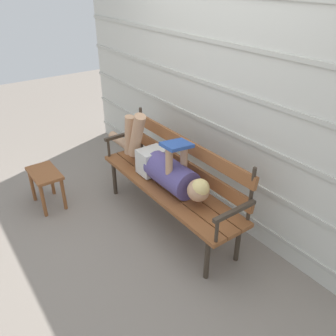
# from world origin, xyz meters

# --- Properties ---
(ground_plane) EXTENTS (12.00, 12.00, 0.00)m
(ground_plane) POSITION_xyz_m (0.00, 0.00, 0.00)
(ground_plane) COLOR gray
(house_siding) EXTENTS (4.68, 0.08, 2.20)m
(house_siding) POSITION_xyz_m (0.00, 0.69, 1.10)
(house_siding) COLOR beige
(house_siding) RESTS_ON ground
(park_bench) EXTENTS (1.73, 0.46, 0.91)m
(park_bench) POSITION_xyz_m (0.00, 0.22, 0.49)
(park_bench) COLOR brown
(park_bench) RESTS_ON ground
(reclining_person) EXTENTS (1.72, 0.27, 0.60)m
(reclining_person) POSITION_xyz_m (-0.09, 0.15, 0.60)
(reclining_person) COLOR #514784
(footstool) EXTENTS (0.43, 0.26, 0.40)m
(footstool) POSITION_xyz_m (-0.98, -0.69, 0.31)
(footstool) COLOR brown
(footstool) RESTS_ON ground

